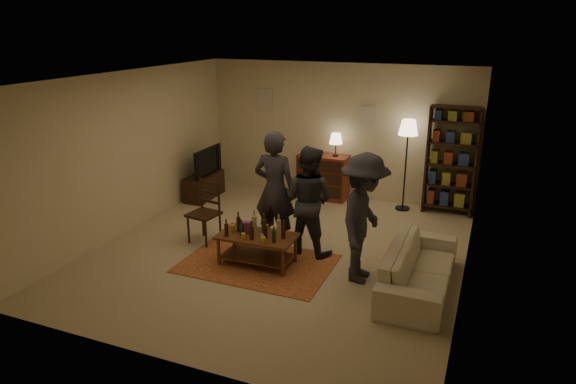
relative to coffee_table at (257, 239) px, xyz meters
The scene contains 13 objects.
floor 0.70m from the coffee_table, 75.75° to the left, with size 6.00×6.00×0.00m, color #C6B793.
room_shell 3.83m from the coffee_table, 98.23° to the left, with size 6.00×6.00×6.00m.
rug 0.40m from the coffee_table, ahead, with size 2.20×1.50×0.01m, color maroon.
coffee_table is the anchor object (origin of this frame).
dining_chair 1.24m from the coffee_table, 157.13° to the left, with size 0.51×0.51×1.04m.
tv_stand 3.29m from the coffee_table, 134.50° to the left, with size 0.40×1.00×1.06m.
dresser 3.26m from the coffee_table, 90.94° to the left, with size 1.00×0.50×1.36m.
bookshelf 4.14m from the coffee_table, 54.37° to the left, with size 0.90×0.34×2.02m.
floor_lamp 3.73m from the coffee_table, 63.57° to the left, with size 0.36×0.36×1.74m.
sofa 2.35m from the coffee_table, ahead, with size 2.08×0.81×0.61m, color beige.
person_left 0.88m from the coffee_table, 90.43° to the left, with size 0.69×0.45×1.89m, color #2A2831.
person_right 0.99m from the coffee_table, 51.76° to the left, with size 0.83×0.65×1.70m, color #2A2B32.
person_by_sofa 1.64m from the coffee_table, ahead, with size 1.17×0.67×1.82m, color #292A31.
Camera 1 is at (2.91, -6.81, 3.45)m, focal length 32.00 mm.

